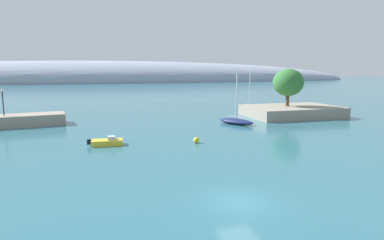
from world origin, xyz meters
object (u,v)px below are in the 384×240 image
at_px(motorboat_yellow_foreground, 107,142).
at_px(tree_clump_shore, 288,82).
at_px(sailboat_black_near_shore, 249,107).
at_px(sailboat_navy_mid_mooring, 236,121).
at_px(mooring_buoy_yellow, 196,140).
at_px(harbor_lamp_post, 3,99).

bearing_deg(motorboat_yellow_foreground, tree_clump_shore, 28.51).
height_order(tree_clump_shore, sailboat_black_near_shore, tree_clump_shore).
distance_m(tree_clump_shore, motorboat_yellow_foreground, 37.17).
distance_m(sailboat_navy_mid_mooring, mooring_buoy_yellow, 15.15).
xyz_separation_m(tree_clump_shore, harbor_lamp_post, (-47.94, 1.87, -2.06)).
xyz_separation_m(sailboat_black_near_shore, harbor_lamp_post, (-45.76, -9.37, 3.80)).
xyz_separation_m(motorboat_yellow_foreground, mooring_buoy_yellow, (10.29, -1.89, -0.02)).
height_order(sailboat_black_near_shore, motorboat_yellow_foreground, sailboat_black_near_shore).
relative_size(sailboat_black_near_shore, mooring_buoy_yellow, 12.45).
bearing_deg(harbor_lamp_post, mooring_buoy_yellow, -37.15).
xyz_separation_m(sailboat_navy_mid_mooring, mooring_buoy_yellow, (-10.24, -11.17, -0.18)).
relative_size(tree_clump_shore, sailboat_black_near_shore, 0.79).
height_order(sailboat_black_near_shore, harbor_lamp_post, sailboat_black_near_shore).
distance_m(sailboat_navy_mid_mooring, motorboat_yellow_foreground, 22.54).
xyz_separation_m(tree_clump_shore, motorboat_yellow_foreground, (-33.50, -14.99, -5.94)).
distance_m(sailboat_black_near_shore, mooring_buoy_yellow, 35.10).
distance_m(motorboat_yellow_foreground, harbor_lamp_post, 22.53).
bearing_deg(tree_clump_shore, harbor_lamp_post, 177.77).
distance_m(sailboat_navy_mid_mooring, harbor_lamp_post, 35.98).
height_order(tree_clump_shore, motorboat_yellow_foreground, tree_clump_shore).
relative_size(sailboat_black_near_shore, sailboat_navy_mid_mooring, 1.05).
distance_m(sailboat_black_near_shore, motorboat_yellow_foreground, 40.85).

